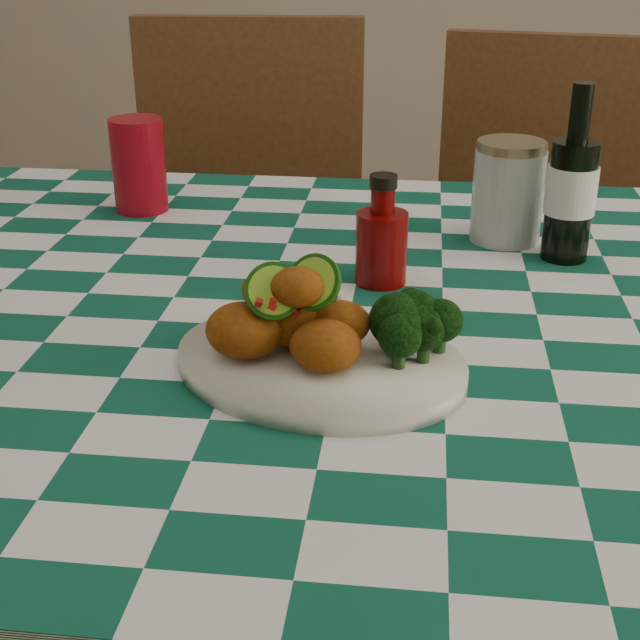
% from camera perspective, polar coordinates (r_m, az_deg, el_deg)
% --- Properties ---
extents(dining_table, '(1.66, 1.06, 0.79)m').
position_cam_1_polar(dining_table, '(1.22, 1.73, -16.26)').
color(dining_table, '#0E4F3B').
rests_on(dining_table, ground).
extents(plate, '(0.34, 0.30, 0.02)m').
position_cam_1_polar(plate, '(0.86, 0.00, -2.80)').
color(plate, silver).
rests_on(plate, dining_table).
extents(fried_chicken_pile, '(0.14, 0.10, 0.09)m').
position_cam_1_polar(fried_chicken_pile, '(0.83, -1.34, 0.54)').
color(fried_chicken_pile, '#91470E').
rests_on(fried_chicken_pile, plate).
extents(broccoli_side, '(0.08, 0.08, 0.06)m').
position_cam_1_polar(broccoli_side, '(0.84, 6.31, -0.41)').
color(broccoli_side, black).
rests_on(broccoli_side, plate).
extents(red_tumbler, '(0.08, 0.08, 0.14)m').
position_cam_1_polar(red_tumbler, '(1.34, -11.52, 9.69)').
color(red_tumbler, maroon).
rests_on(red_tumbler, dining_table).
extents(ketchup_bottle, '(0.06, 0.06, 0.13)m').
position_cam_1_polar(ketchup_bottle, '(1.05, 3.99, 5.77)').
color(ketchup_bottle, '#620504').
rests_on(ketchup_bottle, dining_table).
extents(mason_jar, '(0.10, 0.10, 0.13)m').
position_cam_1_polar(mason_jar, '(1.21, 11.94, 8.05)').
color(mason_jar, '#B2BCBA').
rests_on(mason_jar, dining_table).
extents(beer_bottle, '(0.06, 0.06, 0.22)m').
position_cam_1_polar(beer_bottle, '(1.15, 15.89, 8.98)').
color(beer_bottle, black).
rests_on(beer_bottle, dining_table).
extents(wooden_chair_left, '(0.49, 0.51, 1.00)m').
position_cam_1_polar(wooden_chair_left, '(1.76, -4.97, 1.66)').
color(wooden_chair_left, '#472814').
rests_on(wooden_chair_left, ground).
extents(wooden_chair_right, '(0.52, 0.53, 0.97)m').
position_cam_1_polar(wooden_chair_right, '(1.80, 13.29, 1.03)').
color(wooden_chair_right, '#472814').
rests_on(wooden_chair_right, ground).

